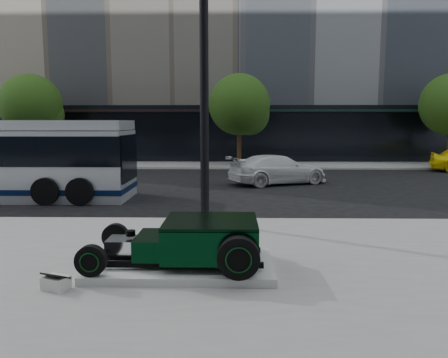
{
  "coord_description": "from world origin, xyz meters",
  "views": [
    {
      "loc": [
        0.58,
        -14.32,
        2.88
      ],
      "look_at": [
        0.33,
        -1.58,
        1.2
      ],
      "focal_mm": 35.0,
      "sensor_mm": 36.0,
      "label": 1
    }
  ],
  "objects": [
    {
      "name": "info_plaque",
      "position": [
        -2.34,
        -7.45,
        0.24
      ],
      "size": [
        0.48,
        0.42,
        0.31
      ],
      "color": "silver",
      "rests_on": "sidewalk_near"
    },
    {
      "name": "lamppost",
      "position": [
        -0.17,
        -2.62,
        3.73
      ],
      "size": [
        0.43,
        0.43,
        7.81
      ],
      "color": "black",
      "rests_on": "sidewalk_near"
    },
    {
      "name": "white_sedan",
      "position": [
        2.7,
        5.83,
        0.68
      ],
      "size": [
        5.03,
        3.56,
        1.35
      ],
      "primitive_type": "imported",
      "rotation": [
        0.0,
        0.0,
        1.97
      ],
      "color": "white",
      "rests_on": "ground"
    },
    {
      "name": "ground",
      "position": [
        0.0,
        0.0,
        0.0
      ],
      "size": [
        120.0,
        120.0,
        0.0
      ],
      "primitive_type": "plane",
      "color": "black",
      "rests_on": "ground"
    },
    {
      "name": "display_plinth",
      "position": [
        -0.37,
        -6.44,
        0.2
      ],
      "size": [
        3.4,
        1.8,
        0.15
      ],
      "primitive_type": "cube",
      "color": "silver",
      "rests_on": "sidewalk_near"
    },
    {
      "name": "street_trees",
      "position": [
        1.15,
        13.07,
        3.77
      ],
      "size": [
        29.8,
        3.8,
        5.7
      ],
      "color": "black",
      "rests_on": "sidewalk_far"
    },
    {
      "name": "sidewalk_far",
      "position": [
        0.0,
        14.0,
        0.06
      ],
      "size": [
        70.0,
        4.0,
        0.12
      ],
      "primitive_type": "cube",
      "color": "gray",
      "rests_on": "ground"
    },
    {
      "name": "hot_rod",
      "position": [
        -0.03,
        -6.44,
        0.7
      ],
      "size": [
        3.22,
        2.0,
        0.81
      ],
      "color": "black",
      "rests_on": "display_plinth"
    }
  ]
}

